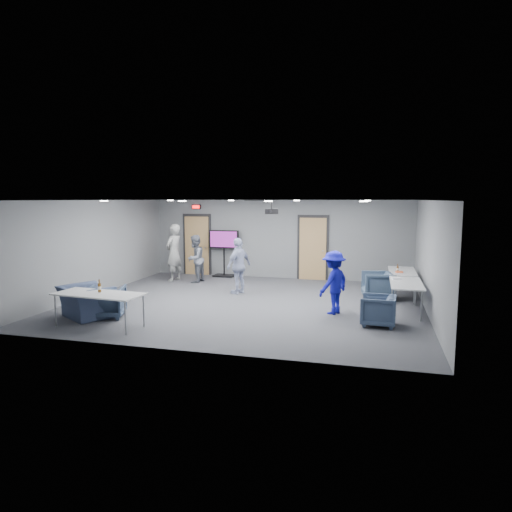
% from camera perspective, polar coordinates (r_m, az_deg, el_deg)
% --- Properties ---
extents(floor, '(9.00, 9.00, 0.00)m').
position_cam_1_polar(floor, '(12.15, -1.15, -5.85)').
color(floor, '#34353B').
rests_on(floor, ground).
extents(ceiling, '(9.00, 9.00, 0.00)m').
position_cam_1_polar(ceiling, '(11.84, -1.18, 6.99)').
color(ceiling, silver).
rests_on(ceiling, wall_back).
extents(wall_back, '(9.00, 0.02, 2.70)m').
position_cam_1_polar(wall_back, '(15.78, 2.83, 2.12)').
color(wall_back, slate).
rests_on(wall_back, floor).
extents(wall_front, '(9.00, 0.02, 2.70)m').
position_cam_1_polar(wall_front, '(8.18, -8.88, -2.66)').
color(wall_front, slate).
rests_on(wall_front, floor).
extents(wall_left, '(0.02, 8.00, 2.70)m').
position_cam_1_polar(wall_left, '(13.84, -19.38, 1.01)').
color(wall_left, slate).
rests_on(wall_left, floor).
extents(wall_right, '(0.02, 8.00, 2.70)m').
position_cam_1_polar(wall_right, '(11.53, 20.87, -0.21)').
color(wall_right, slate).
rests_on(wall_right, floor).
extents(door_left, '(1.06, 0.17, 2.24)m').
position_cam_1_polar(door_left, '(16.65, -7.37, 1.36)').
color(door_left, black).
rests_on(door_left, wall_back).
extents(door_right, '(1.06, 0.17, 2.24)m').
position_cam_1_polar(door_right, '(15.56, 7.11, 0.96)').
color(door_right, black).
rests_on(door_right, wall_back).
extents(exit_sign, '(0.32, 0.08, 0.16)m').
position_cam_1_polar(exit_sign, '(16.55, -7.47, 6.12)').
color(exit_sign, black).
rests_on(exit_sign, wall_back).
extents(hvac_diffuser, '(0.60, 0.60, 0.03)m').
position_cam_1_polar(hvac_diffuser, '(14.67, -0.04, 6.97)').
color(hvac_diffuser, black).
rests_on(hvac_diffuser, ceiling).
extents(downlights, '(6.18, 3.78, 0.02)m').
position_cam_1_polar(downlights, '(11.84, -1.18, 6.92)').
color(downlights, white).
rests_on(downlights, ceiling).
extents(person_a, '(0.61, 0.78, 1.90)m').
position_cam_1_polar(person_a, '(15.48, -10.22, 0.42)').
color(person_a, gray).
rests_on(person_a, floor).
extents(person_b, '(0.68, 0.82, 1.56)m').
position_cam_1_polar(person_b, '(15.09, -7.63, -0.34)').
color(person_b, slate).
rests_on(person_b, floor).
extents(person_c, '(0.75, 1.03, 1.62)m').
position_cam_1_polar(person_c, '(13.20, -2.17, -1.22)').
color(person_c, '#9DA8CA').
rests_on(person_c, floor).
extents(person_d, '(0.97, 1.13, 1.51)m').
position_cam_1_polar(person_d, '(11.03, 9.68, -3.28)').
color(person_d, '#161891').
rests_on(person_d, floor).
extents(chair_right_a, '(0.95, 0.93, 0.76)m').
position_cam_1_polar(chair_right_a, '(12.95, 14.98, -3.57)').
color(chair_right_a, '#35465B').
rests_on(chair_right_a, floor).
extents(chair_right_c, '(0.77, 0.75, 0.67)m').
position_cam_1_polar(chair_right_c, '(10.28, 15.00, -6.60)').
color(chair_right_c, '#36455E').
rests_on(chair_right_c, floor).
extents(chair_front_a, '(1.01, 1.03, 0.74)m').
position_cam_1_polar(chair_front_a, '(11.16, -18.18, -5.45)').
color(chair_front_a, '#313F55').
rests_on(chair_front_a, floor).
extents(chair_front_b, '(1.48, 1.43, 0.74)m').
position_cam_1_polar(chair_front_b, '(11.30, -20.47, -5.38)').
color(chair_front_b, '#384461').
rests_on(chair_front_b, floor).
extents(table_right_a, '(0.72, 1.74, 0.73)m').
position_cam_1_polar(table_right_a, '(13.45, 17.79, -1.96)').
color(table_right_a, silver).
rests_on(table_right_a, floor).
extents(table_right_b, '(0.74, 1.77, 0.73)m').
position_cam_1_polar(table_right_b, '(11.58, 18.27, -3.40)').
color(table_right_b, silver).
rests_on(table_right_b, floor).
extents(table_front_left, '(2.00, 0.97, 0.73)m').
position_cam_1_polar(table_front_left, '(10.33, -19.04, -4.65)').
color(table_front_left, silver).
rests_on(table_front_left, floor).
extents(bottle_front, '(0.07, 0.07, 0.28)m').
position_cam_1_polar(bottle_front, '(10.41, -18.98, -3.75)').
color(bottle_front, '#5F3910').
rests_on(bottle_front, table_front_left).
extents(bottle_right, '(0.06, 0.06, 0.23)m').
position_cam_1_polar(bottle_right, '(13.17, 17.28, -1.55)').
color(bottle_right, '#5F3910').
rests_on(bottle_right, table_right_a).
extents(snack_box, '(0.20, 0.15, 0.04)m').
position_cam_1_polar(snack_box, '(13.05, 17.46, -1.91)').
color(snack_box, '#CD5933').
rests_on(snack_box, table_right_a).
extents(wrapper, '(0.24, 0.19, 0.05)m').
position_cam_1_polar(wrapper, '(11.95, 17.15, -2.70)').
color(wrapper, white).
rests_on(wrapper, table_right_b).
extents(tv_stand, '(1.07, 0.51, 1.64)m').
position_cam_1_polar(tv_stand, '(16.09, -4.02, 0.71)').
color(tv_stand, black).
rests_on(tv_stand, floor).
extents(projector, '(0.41, 0.38, 0.36)m').
position_cam_1_polar(projector, '(12.29, 1.96, 5.62)').
color(projector, black).
rests_on(projector, ceiling).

